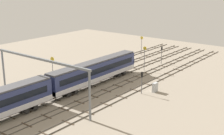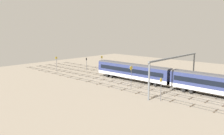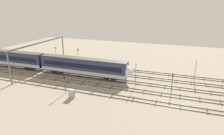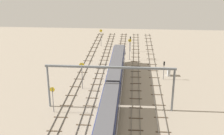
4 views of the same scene
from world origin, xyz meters
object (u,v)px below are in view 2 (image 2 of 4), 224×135
object	(u,v)px
speed_sign_mid_trackside	(131,74)
speed_sign_distant_end	(57,62)
signal_light_trackside_departure	(86,62)
speed_sign_near_foreground	(102,62)
signal_light_trackside_approach	(149,66)
train	(169,78)
speed_sign_far_trackside	(161,86)
overhead_gantry	(175,64)
relay_cabinet	(145,71)

from	to	relation	value
speed_sign_mid_trackside	speed_sign_distant_end	size ratio (longest dim) A/B	1.08
signal_light_trackside_departure	speed_sign_near_foreground	bearing A→B (deg)	179.51
signal_light_trackside_approach	speed_sign_distant_end	bearing A→B (deg)	33.07
train	speed_sign_far_trackside	bearing A→B (deg)	110.04
speed_sign_mid_trackside	speed_sign_far_trackside	distance (m)	10.90
overhead_gantry	speed_sign_mid_trackside	xyz separation A→B (m)	(8.23, 6.48, -2.58)
speed_sign_far_trackside	speed_sign_near_foreground	bearing A→B (deg)	-23.07
signal_light_trackside_approach	speed_sign_far_trackside	bearing A→B (deg)	128.92
train	speed_sign_near_foreground	world-z (taller)	speed_sign_near_foreground
speed_sign_near_foreground	speed_sign_mid_trackside	distance (m)	22.00
signal_light_trackside_approach	signal_light_trackside_departure	world-z (taller)	signal_light_trackside_departure
speed_sign_near_foreground	relay_cabinet	size ratio (longest dim) A/B	3.20
overhead_gantry	signal_light_trackside_departure	distance (m)	36.39
train	signal_light_trackside_departure	world-z (taller)	train
overhead_gantry	speed_sign_distant_end	distance (m)	41.63
speed_sign_distant_end	relay_cabinet	size ratio (longest dim) A/B	2.94
overhead_gantry	relay_cabinet	xyz separation A→B (m)	(17.12, -12.42, -5.51)
speed_sign_mid_trackside	speed_sign_far_trackside	bearing A→B (deg)	161.93
overhead_gantry	speed_sign_mid_trackside	bearing A→B (deg)	38.18
train	signal_light_trackside_approach	world-z (taller)	train
speed_sign_mid_trackside	signal_light_trackside_departure	world-z (taller)	speed_sign_mid_trackside
speed_sign_distant_end	signal_light_trackside_departure	size ratio (longest dim) A/B	1.19
relay_cabinet	signal_light_trackside_approach	bearing A→B (deg)	148.75
speed_sign_mid_trackside	signal_light_trackside_approach	world-z (taller)	speed_sign_mid_trackside
speed_sign_far_trackside	relay_cabinet	bearing A→B (deg)	-49.21
train	speed_sign_distant_end	xyz separation A→B (m)	(39.41, 6.62, 0.75)
overhead_gantry	speed_sign_near_foreground	size ratio (longest dim) A/B	3.92
relay_cabinet	speed_sign_distant_end	bearing A→B (deg)	37.91
relay_cabinet	speed_sign_far_trackside	bearing A→B (deg)	130.79
speed_sign_distant_end	speed_sign_far_trackside	bearing A→B (deg)	175.18
signal_light_trackside_approach	relay_cabinet	world-z (taller)	signal_light_trackside_approach
speed_sign_far_trackside	train	bearing A→B (deg)	-69.96
speed_sign_near_foreground	speed_sign_far_trackside	distance (m)	32.82
train	speed_sign_mid_trackside	world-z (taller)	speed_sign_mid_trackside
speed_sign_near_foreground	speed_sign_far_trackside	bearing A→B (deg)	156.93
overhead_gantry	relay_cabinet	size ratio (longest dim) A/B	12.56
overhead_gantry	speed_sign_far_trackside	bearing A→B (deg)	102.04
speed_sign_far_trackside	overhead_gantry	bearing A→B (deg)	-77.96
speed_sign_far_trackside	signal_light_trackside_approach	world-z (taller)	speed_sign_far_trackside
speed_sign_distant_end	signal_light_trackside_approach	world-z (taller)	speed_sign_distant_end
speed_sign_near_foreground	relay_cabinet	bearing A→B (deg)	-139.37
signal_light_trackside_departure	relay_cabinet	size ratio (longest dim) A/B	2.47
speed_sign_distant_end	speed_sign_near_foreground	bearing A→B (deg)	-144.57
speed_sign_near_foreground	speed_sign_distant_end	size ratio (longest dim) A/B	1.09
speed_sign_near_foreground	signal_light_trackside_approach	bearing A→B (deg)	-149.34
train	speed_sign_distant_end	distance (m)	39.97
speed_sign_near_foreground	signal_light_trackside_departure	size ratio (longest dim) A/B	1.30
speed_sign_near_foreground	overhead_gantry	bearing A→B (deg)	173.88
speed_sign_near_foreground	signal_light_trackside_approach	xyz separation A→B (m)	(-13.39, -7.94, -0.85)
overhead_gantry	speed_sign_far_trackside	size ratio (longest dim) A/B	4.72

